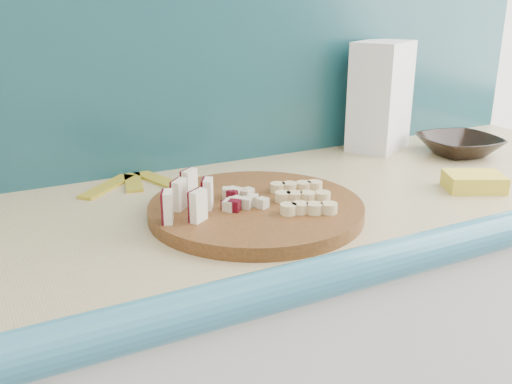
{
  "coord_description": "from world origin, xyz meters",
  "views": [
    {
      "loc": [
        -0.18,
        0.62,
        1.28
      ],
      "look_at": [
        0.25,
        1.45,
        0.95
      ],
      "focal_mm": 40.0,
      "sensor_mm": 36.0,
      "label": 1
    }
  ],
  "objects": [
    {
      "name": "backsplash",
      "position": [
        0.1,
        1.79,
        1.16
      ],
      "size": [
        2.2,
        0.02,
        0.5
      ],
      "primitive_type": "cube",
      "color": "teal",
      "rests_on": "kitchen_counter"
    },
    {
      "name": "cutting_board",
      "position": [
        0.25,
        1.45,
        0.92
      ],
      "size": [
        0.49,
        0.49,
        0.02
      ],
      "primitive_type": "cylinder",
      "rotation": [
        0.0,
        0.0,
        -0.39
      ],
      "color": "#42260E",
      "rests_on": "kitchen_counter"
    },
    {
      "name": "apple_wedges",
      "position": [
        0.13,
        1.46,
        0.96
      ],
      "size": [
        0.11,
        0.15,
        0.05
      ],
      "color": "beige",
      "rests_on": "cutting_board"
    },
    {
      "name": "apple_chunks",
      "position": [
        0.22,
        1.46,
        0.94
      ],
      "size": [
        0.06,
        0.06,
        0.02
      ],
      "color": "beige",
      "rests_on": "cutting_board"
    },
    {
      "name": "banana_slices",
      "position": [
        0.32,
        1.42,
        0.94
      ],
      "size": [
        0.13,
        0.16,
        0.02
      ],
      "color": "#D5BD82",
      "rests_on": "cutting_board"
    },
    {
      "name": "brown_bowl",
      "position": [
        0.86,
        1.58,
        0.93
      ],
      "size": [
        0.21,
        0.21,
        0.05
      ],
      "primitive_type": "imported",
      "rotation": [
        0.0,
        0.0,
        -0.15
      ],
      "color": "black",
      "rests_on": "kitchen_counter"
    },
    {
      "name": "flour_bag",
      "position": [
        0.73,
        1.71,
        1.04
      ],
      "size": [
        0.19,
        0.17,
        0.26
      ],
      "primitive_type": "cube",
      "rotation": [
        0.0,
        0.0,
        0.5
      ],
      "color": "white",
      "rests_on": "kitchen_counter"
    },
    {
      "name": "sponge",
      "position": [
        0.69,
        1.37,
        0.93
      ],
      "size": [
        0.13,
        0.12,
        0.03
      ],
      "primitive_type": "cube",
      "rotation": [
        0.0,
        0.0,
        -0.47
      ],
      "color": "yellow",
      "rests_on": "kitchen_counter"
    },
    {
      "name": "banana_peel",
      "position": [
        0.11,
        1.72,
        0.91
      ],
      "size": [
        0.21,
        0.19,
        0.01
      ],
      "rotation": [
        0.0,
        0.0,
        -0.39
      ],
      "color": "gold",
      "rests_on": "kitchen_counter"
    }
  ]
}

